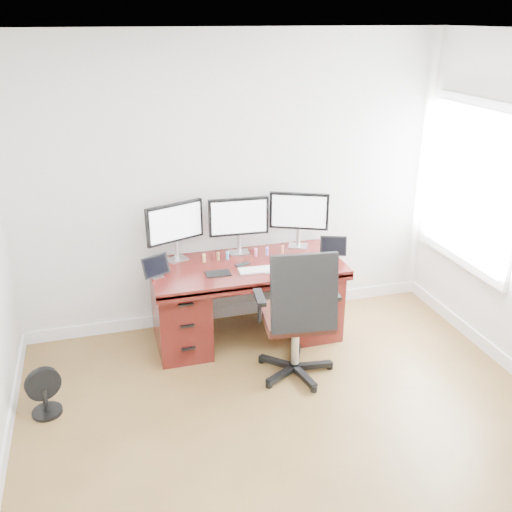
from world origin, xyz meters
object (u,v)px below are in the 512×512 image
object	(u,v)px
keyboard	(256,270)
floor_fan	(44,393)
desk	(246,298)
monitor_center	(239,219)
office_chair	(297,336)

from	to	relation	value
keyboard	floor_fan	bearing A→B (deg)	-161.71
desk	monitor_center	world-z (taller)	monitor_center
floor_fan	monitor_center	world-z (taller)	monitor_center
floor_fan	monitor_center	distance (m)	2.17
desk	floor_fan	size ratio (longest dim) A/B	4.42
monitor_center	keyboard	xyz separation A→B (m)	(0.04, -0.43, -0.33)
floor_fan	desk	bearing A→B (deg)	0.81
office_chair	monitor_center	world-z (taller)	monitor_center
desk	floor_fan	bearing A→B (deg)	-158.65
desk	monitor_center	bearing A→B (deg)	90.02
floor_fan	keyboard	xyz separation A→B (m)	(1.79, 0.49, 0.57)
desk	keyboard	size ratio (longest dim) A/B	5.56
desk	office_chair	xyz separation A→B (m)	(0.23, -0.74, -0.02)
keyboard	office_chair	bearing A→B (deg)	-68.20
floor_fan	keyboard	bearing A→B (deg)	-5.25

